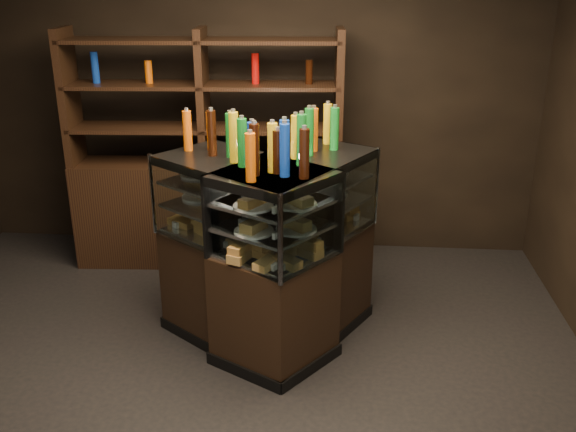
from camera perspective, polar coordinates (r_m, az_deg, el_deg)
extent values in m
plane|color=black|center=(3.99, -8.13, -16.63)|extent=(5.00, 5.00, 0.00)
cube|color=black|center=(5.69, -3.35, 11.73)|extent=(5.00, 0.02, 3.00)
cube|color=black|center=(4.42, 0.64, -6.55)|extent=(1.08, 1.29, 0.76)
cube|color=black|center=(4.58, 0.62, -10.29)|extent=(1.11, 1.33, 0.08)
cube|color=black|center=(4.08, 0.69, 4.49)|extent=(1.08, 1.29, 0.06)
cube|color=silver|center=(4.25, 0.66, -1.91)|extent=(1.01, 1.23, 0.02)
cube|color=silver|center=(4.18, 0.67, 0.34)|extent=(1.01, 1.23, 0.02)
cube|color=silver|center=(4.13, 0.68, 2.42)|extent=(1.01, 1.23, 0.02)
cube|color=white|center=(4.00, 4.22, 0.52)|extent=(0.58, 1.01, 0.53)
cylinder|color=silver|center=(4.49, 7.90, 2.69)|extent=(0.03, 0.03, 0.55)
cylinder|color=silver|center=(3.56, -0.70, -2.16)|extent=(0.03, 0.03, 0.55)
cube|color=black|center=(4.39, -3.69, -6.77)|extent=(1.27, 1.16, 0.76)
cube|color=black|center=(4.56, -3.59, -10.53)|extent=(1.31, 1.19, 0.08)
cube|color=black|center=(4.05, -3.98, 4.32)|extent=(1.27, 1.16, 0.06)
cube|color=silver|center=(4.22, -3.81, -2.11)|extent=(1.21, 1.09, 0.02)
cube|color=silver|center=(4.16, -3.87, 0.15)|extent=(1.21, 1.09, 0.02)
cube|color=silver|center=(4.10, -3.92, 2.24)|extent=(1.21, 1.09, 0.02)
cube|color=white|center=(3.94, -7.01, 0.05)|extent=(0.93, 0.70, 0.53)
cylinder|color=silver|center=(3.56, -0.70, -2.16)|extent=(0.03, 0.03, 0.55)
cylinder|color=silver|center=(4.37, -11.94, 1.92)|extent=(0.03, 0.03, 0.55)
cube|color=#D9944E|center=(3.86, -3.05, -3.82)|extent=(0.17, 0.20, 0.06)
cube|color=#D9944E|center=(4.04, -0.94, -2.62)|extent=(0.17, 0.20, 0.06)
cube|color=#D9944E|center=(4.22, 0.99, -1.52)|extent=(0.17, 0.20, 0.06)
cube|color=#D9944E|center=(4.41, 2.74, -0.51)|extent=(0.17, 0.20, 0.06)
cube|color=#D9944E|center=(4.60, 4.36, 0.41)|extent=(0.17, 0.20, 0.06)
cylinder|color=white|center=(3.84, -3.01, -1.34)|extent=(0.24, 0.24, 0.01)
cube|color=#D9944E|center=(3.83, -3.02, -0.87)|extent=(0.16, 0.19, 0.05)
cylinder|color=white|center=(4.06, -0.49, -0.04)|extent=(0.24, 0.24, 0.01)
cube|color=#D9944E|center=(4.05, -0.49, 0.42)|extent=(0.16, 0.19, 0.05)
cylinder|color=white|center=(4.29, 1.77, 1.13)|extent=(0.24, 0.24, 0.01)
cube|color=#D9944E|center=(4.28, 1.77, 1.56)|extent=(0.16, 0.19, 0.05)
cylinder|color=white|center=(4.53, 3.80, 2.18)|extent=(0.24, 0.24, 0.01)
cube|color=#D9944E|center=(4.51, 3.81, 2.59)|extent=(0.16, 0.19, 0.05)
cylinder|color=white|center=(3.79, -3.06, 0.90)|extent=(0.24, 0.24, 0.02)
cube|color=#D9944E|center=(3.77, -3.07, 1.39)|extent=(0.16, 0.19, 0.05)
cylinder|color=white|center=(4.01, -0.50, 2.10)|extent=(0.24, 0.24, 0.02)
cube|color=#D9944E|center=(4.00, -0.50, 2.56)|extent=(0.16, 0.19, 0.05)
cylinder|color=white|center=(4.24, 1.79, 3.17)|extent=(0.24, 0.24, 0.02)
cube|color=#D9944E|center=(4.23, 1.80, 3.61)|extent=(0.16, 0.19, 0.05)
cylinder|color=white|center=(4.48, 3.85, 4.12)|extent=(0.24, 0.24, 0.02)
cube|color=#D9944E|center=(4.47, 3.86, 4.54)|extent=(0.16, 0.19, 0.05)
cube|color=#D9944E|center=(4.53, -8.40, -0.13)|extent=(0.20, 0.18, 0.06)
cube|color=#D9944E|center=(4.36, -6.34, -0.91)|extent=(0.20, 0.18, 0.06)
cube|color=#D9944E|center=(4.19, -4.10, -1.75)|extent=(0.20, 0.18, 0.06)
cube|color=#D9944E|center=(4.03, -1.69, -2.65)|extent=(0.20, 0.18, 0.06)
cube|color=#D9944E|center=(3.88, 0.92, -3.63)|extent=(0.20, 0.18, 0.06)
cylinder|color=white|center=(4.46, -7.84, 1.72)|extent=(0.24, 0.24, 0.01)
cube|color=#D9944E|center=(4.45, -7.86, 2.14)|extent=(0.19, 0.17, 0.05)
cylinder|color=white|center=(4.25, -5.26, 0.84)|extent=(0.24, 0.24, 0.01)
cube|color=#D9944E|center=(4.24, -5.27, 1.28)|extent=(0.19, 0.17, 0.05)
cylinder|color=white|center=(4.05, -2.42, -0.12)|extent=(0.24, 0.24, 0.01)
cube|color=#D9944E|center=(4.04, -2.43, 0.33)|extent=(0.19, 0.17, 0.05)
cylinder|color=white|center=(3.87, 0.70, -1.18)|extent=(0.24, 0.24, 0.01)
cube|color=#D9944E|center=(3.85, 0.70, -0.71)|extent=(0.19, 0.17, 0.05)
cylinder|color=white|center=(4.41, -7.94, 3.68)|extent=(0.24, 0.24, 0.02)
cube|color=#D9944E|center=(4.40, -7.97, 4.11)|extent=(0.19, 0.17, 0.05)
cylinder|color=white|center=(4.20, -5.33, 2.90)|extent=(0.24, 0.24, 0.02)
cube|color=#D9944E|center=(4.19, -5.35, 3.34)|extent=(0.19, 0.17, 0.05)
cylinder|color=white|center=(4.00, -2.46, 2.02)|extent=(0.24, 0.24, 0.02)
cube|color=#D9944E|center=(3.98, -2.47, 2.49)|extent=(0.19, 0.17, 0.05)
cylinder|color=white|center=(3.81, 0.71, 1.05)|extent=(0.24, 0.24, 0.02)
cube|color=#D9944E|center=(3.80, 0.71, 1.54)|extent=(0.19, 0.17, 0.05)
cylinder|color=#147223|center=(3.66, -3.60, 5.23)|extent=(0.06, 0.06, 0.28)
cylinder|color=silver|center=(3.62, -3.65, 7.51)|extent=(0.03, 0.03, 0.02)
cylinder|color=#D8590A|center=(3.74, -2.57, 5.61)|extent=(0.06, 0.06, 0.28)
cylinder|color=silver|center=(3.70, -2.61, 7.84)|extent=(0.03, 0.03, 0.02)
cylinder|color=#B20C0A|center=(3.82, -1.59, 5.97)|extent=(0.06, 0.06, 0.28)
cylinder|color=silver|center=(3.78, -1.61, 8.16)|extent=(0.03, 0.03, 0.02)
cylinder|color=silver|center=(3.91, -0.64, 6.31)|extent=(0.06, 0.06, 0.28)
cylinder|color=silver|center=(3.87, -0.65, 8.46)|extent=(0.03, 0.03, 0.02)
cylinder|color=yellow|center=(3.99, 0.26, 6.64)|extent=(0.06, 0.06, 0.28)
cylinder|color=silver|center=(3.96, 0.26, 8.75)|extent=(0.03, 0.03, 0.02)
cylinder|color=black|center=(4.08, 1.13, 6.96)|extent=(0.06, 0.06, 0.28)
cylinder|color=silver|center=(4.04, 1.14, 9.02)|extent=(0.03, 0.03, 0.02)
cylinder|color=#0F38B2|center=(4.17, 1.96, 7.26)|extent=(0.06, 0.06, 0.28)
cylinder|color=silver|center=(4.13, 1.98, 9.28)|extent=(0.03, 0.03, 0.02)
cylinder|color=#147223|center=(4.25, 2.75, 7.54)|extent=(0.06, 0.06, 0.28)
cylinder|color=silver|center=(4.22, 2.79, 9.52)|extent=(0.03, 0.03, 0.02)
cylinder|color=#D8590A|center=(4.34, 3.52, 7.81)|extent=(0.06, 0.06, 0.28)
cylinder|color=silver|center=(4.31, 3.57, 9.75)|extent=(0.03, 0.03, 0.02)
cylinder|color=#B20C0A|center=(4.43, 4.26, 8.07)|extent=(0.06, 0.06, 0.28)
cylinder|color=silver|center=(4.40, 4.31, 9.97)|extent=(0.03, 0.03, 0.02)
cylinder|color=#147223|center=(4.36, -8.55, 7.67)|extent=(0.06, 0.06, 0.28)
cylinder|color=silver|center=(4.33, -8.66, 9.60)|extent=(0.03, 0.03, 0.02)
cylinder|color=#D8590A|center=(4.28, -7.61, 7.46)|extent=(0.06, 0.06, 0.28)
cylinder|color=silver|center=(4.25, -7.71, 9.43)|extent=(0.03, 0.03, 0.02)
cylinder|color=#B20C0A|center=(4.20, -6.64, 7.24)|extent=(0.06, 0.06, 0.28)
cylinder|color=silver|center=(4.17, -6.72, 9.24)|extent=(0.03, 0.03, 0.02)
cylinder|color=silver|center=(4.12, -5.63, 7.01)|extent=(0.06, 0.06, 0.28)
cylinder|color=silver|center=(4.09, -5.70, 9.05)|extent=(0.03, 0.03, 0.02)
cylinder|color=yellow|center=(4.04, -4.58, 6.77)|extent=(0.06, 0.06, 0.28)
cylinder|color=silver|center=(4.01, -4.64, 8.85)|extent=(0.03, 0.03, 0.02)
cylinder|color=black|center=(3.97, -3.49, 6.52)|extent=(0.06, 0.06, 0.28)
cylinder|color=silver|center=(3.93, -3.54, 8.64)|extent=(0.03, 0.03, 0.02)
cylinder|color=#0F38B2|center=(3.89, -2.36, 6.26)|extent=(0.06, 0.06, 0.28)
cylinder|color=silver|center=(3.86, -2.40, 8.41)|extent=(0.03, 0.03, 0.02)
cylinder|color=#147223|center=(3.82, -1.20, 5.98)|extent=(0.06, 0.06, 0.28)
cylinder|color=silver|center=(3.79, -1.21, 8.17)|extent=(0.03, 0.03, 0.02)
cylinder|color=#D8590A|center=(3.75, 0.02, 5.69)|extent=(0.06, 0.06, 0.28)
cylinder|color=silver|center=(3.71, 0.02, 7.92)|extent=(0.03, 0.03, 0.02)
cylinder|color=#B20C0A|center=(3.68, 1.27, 5.39)|extent=(0.06, 0.06, 0.28)
cylinder|color=silver|center=(3.65, 1.29, 7.66)|extent=(0.03, 0.03, 0.02)
cylinder|color=black|center=(4.77, 4.18, -8.38)|extent=(0.23, 0.23, 0.17)
cone|color=#1A5E1A|center=(4.62, 4.29, -4.92)|extent=(0.34, 0.34, 0.47)
cone|color=#1A5E1A|center=(4.55, 4.34, -3.17)|extent=(0.26, 0.26, 0.33)
cube|color=black|center=(5.60, -7.07, 0.28)|extent=(2.28, 0.56, 0.90)
cube|color=black|center=(5.60, -18.89, 9.97)|extent=(0.08, 0.38, 1.10)
cube|color=black|center=(5.32, -7.55, 10.38)|extent=(0.08, 0.38, 1.10)
cube|color=black|center=(5.27, 4.52, 10.38)|extent=(0.08, 0.38, 1.10)
cube|color=black|center=(5.38, -7.43, 7.76)|extent=(2.23, 0.51, 0.03)
cube|color=black|center=(5.31, -7.61, 11.44)|extent=(2.23, 0.51, 0.03)
cube|color=black|center=(5.26, -7.80, 15.19)|extent=(2.23, 0.51, 0.03)
cylinder|color=#147223|center=(5.55, -16.37, 8.82)|extent=(0.06, 0.06, 0.22)
cylinder|color=#D8590A|center=(5.43, -12.01, 8.97)|extent=(0.06, 0.06, 0.22)
cylinder|color=#B20C0A|center=(5.35, -7.49, 9.06)|extent=(0.06, 0.06, 0.22)
cylinder|color=silver|center=(5.30, -2.85, 9.10)|extent=(0.06, 0.06, 0.22)
cylinder|color=yellow|center=(5.29, 1.84, 9.09)|extent=(0.06, 0.06, 0.22)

